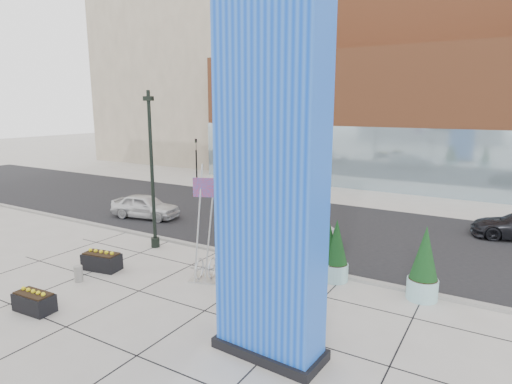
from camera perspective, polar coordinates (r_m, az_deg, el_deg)
The scene contains 19 objects.
ground at distance 15.97m, azimuth -7.55°, elevation -13.20°, with size 160.00×160.00×0.00m, color #9E9991.
street_asphalt at distance 24.11m, azimuth 7.33°, elevation -4.59°, with size 80.00×12.00×0.02m, color black.
curb_edge at distance 18.99m, azimuth 0.00°, elevation -8.80°, with size 80.00×0.30×0.12m, color gray.
tower_podium at distance 39.18m, azimuth 19.03°, elevation 9.19°, with size 34.00×10.00×11.00m, color brown.
tower_glass_front at distance 34.73m, azimuth 17.05°, elevation 4.12°, with size 34.00×0.60×5.00m, color #8CA5B2.
building_beige_left at distance 58.25m, azimuth -7.45°, elevation 21.62°, with size 18.00×20.00×34.00m, color gray.
blue_pylon at distance 10.72m, azimuth 1.96°, elevation 1.85°, with size 3.09×1.54×10.04m.
lamp_post at distance 20.42m, azimuth -13.62°, elevation 0.86°, with size 0.48×0.40×7.31m.
public_art_sculpture at distance 16.53m, azimuth -5.25°, elevation -7.82°, with size 2.20×1.53×4.55m.
concrete_bollard at distance 18.01m, azimuth -22.59°, elevation -10.02°, with size 0.32×0.32×0.62m, color gray.
overhead_street_sign at distance 16.27m, azimuth 5.16°, elevation 1.21°, with size 2.06×0.27×4.37m.
round_planter_east at distance 16.00m, azimuth 21.50°, elevation -9.04°, with size 1.06×1.06×2.64m.
round_planter_mid at distance 16.85m, azimuth 9.47°, elevation -7.50°, with size 1.02×1.02×2.54m.
round_planter_west at distance 16.75m, azimuth 10.63°, elevation -7.86°, with size 0.97×0.97×2.43m.
box_planter_north at distance 18.88m, azimuth -19.88°, elevation -8.58°, with size 1.64×1.01×0.84m.
box_planter_south at distance 16.18m, azimuth -27.47°, elevation -12.77°, with size 1.42×0.77×0.76m.
car_white_west at distance 26.44m, azimuth -14.54°, elevation -1.86°, with size 1.67×4.16×1.42m, color silver.
car_silver_mid at distance 21.43m, azimuth 4.54°, elevation -4.53°, with size 1.58×4.53×1.49m, color #A3A7AB.
traffic_signal at distance 34.01m, azimuth -7.96°, elevation 4.03°, with size 0.15×0.18×4.10m.
Camera 1 is at (9.10, -11.32, 6.64)m, focal length 30.00 mm.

